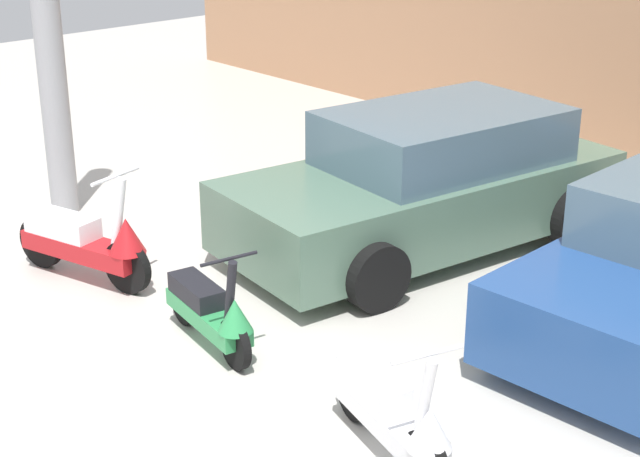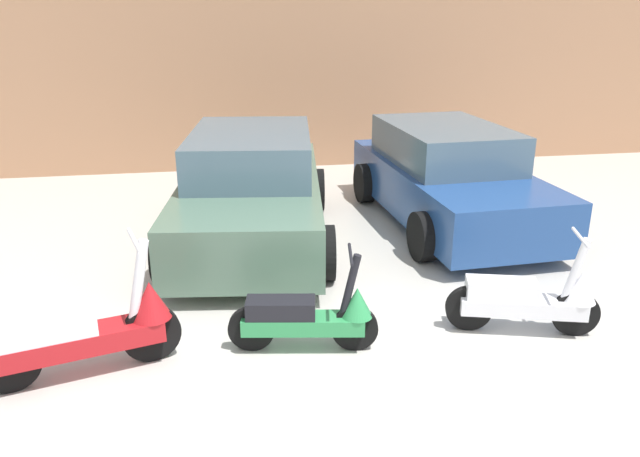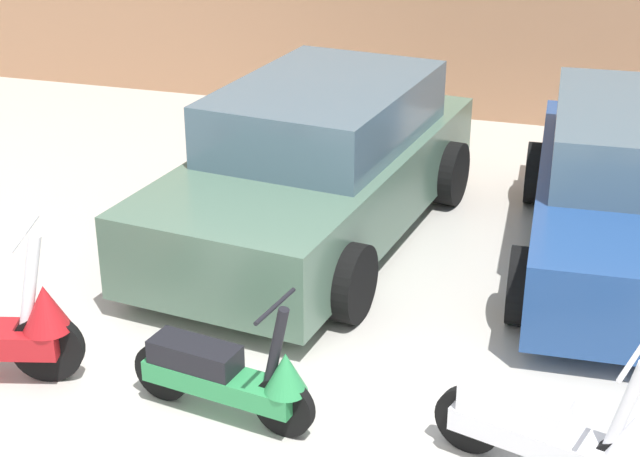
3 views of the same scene
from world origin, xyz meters
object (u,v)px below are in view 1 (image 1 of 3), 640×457
Objects in this scene: scooter_front_left at (87,241)px; support_column_side at (51,61)px; scooter_front_center at (393,413)px; scooter_front_right at (211,311)px; car_rear_left at (427,183)px.

scooter_front_left is 2.38m from support_column_side.
scooter_front_right is at bearing -164.96° from scooter_front_center.
scooter_front_center is 0.32× the size of car_rear_left.
scooter_front_right is 2.97m from car_rear_left.
scooter_front_center is (2.07, -0.03, 0.02)m from scooter_front_right.
scooter_front_right is at bearing 13.27° from car_rear_left.
car_rear_left reaches higher than scooter_front_left.
support_column_side reaches higher than car_rear_left.
car_rear_left is at bearing 144.60° from scooter_front_center.
scooter_front_left is 3.38m from car_rear_left.
scooter_front_center is at bearing 8.45° from scooter_front_right.
support_column_side is at bearing 178.83° from scooter_front_right.
car_rear_left reaches higher than scooter_front_center.
car_rear_left is at bearing 33.68° from support_column_side.
scooter_front_center reaches higher than scooter_front_right.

